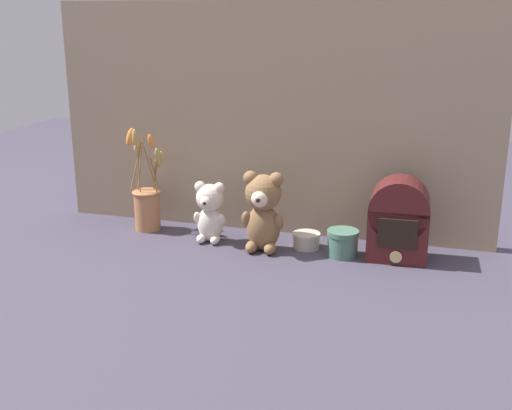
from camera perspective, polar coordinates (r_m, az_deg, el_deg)
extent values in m
plane|color=#3D3847|center=(1.96, -0.17, -3.76)|extent=(4.00, 4.00, 0.00)
cube|color=gray|center=(2.02, 1.20, 7.50)|extent=(1.41, 0.02, 0.72)
ellipsoid|color=olive|center=(1.92, 0.64, -2.02)|extent=(0.11, 0.09, 0.14)
sphere|color=olive|center=(1.88, 0.65, 1.11)|extent=(0.11, 0.11, 0.11)
sphere|color=beige|center=(1.85, 0.36, 0.59)|extent=(0.05, 0.05, 0.05)
sphere|color=black|center=(1.83, 0.19, 0.44)|extent=(0.01, 0.01, 0.01)
sphere|color=olive|center=(1.86, 1.81, 2.27)|extent=(0.04, 0.04, 0.04)
sphere|color=olive|center=(1.88, -0.49, 2.42)|extent=(0.04, 0.04, 0.04)
ellipsoid|color=olive|center=(1.89, 2.02, -1.52)|extent=(0.03, 0.05, 0.06)
ellipsoid|color=olive|center=(1.91, -0.84, -1.29)|extent=(0.03, 0.05, 0.06)
ellipsoid|color=olive|center=(1.90, 1.25, -3.88)|extent=(0.04, 0.06, 0.04)
ellipsoid|color=olive|center=(1.91, -0.41, -3.74)|extent=(0.04, 0.06, 0.04)
ellipsoid|color=beige|center=(2.00, -4.09, -1.71)|extent=(0.08, 0.07, 0.11)
sphere|color=beige|center=(1.97, -4.14, 0.66)|extent=(0.08, 0.08, 0.08)
sphere|color=beige|center=(1.94, -4.43, 0.26)|extent=(0.04, 0.04, 0.04)
sphere|color=black|center=(1.93, -4.60, 0.14)|extent=(0.01, 0.01, 0.01)
sphere|color=beige|center=(1.95, -3.31, 1.53)|extent=(0.03, 0.03, 0.03)
sphere|color=beige|center=(1.97, -5.00, 1.64)|extent=(0.03, 0.03, 0.03)
ellipsoid|color=beige|center=(1.97, -3.10, -1.33)|extent=(0.03, 0.04, 0.05)
ellipsoid|color=beige|center=(2.00, -5.21, -1.15)|extent=(0.03, 0.04, 0.05)
ellipsoid|color=beige|center=(1.98, -3.67, -3.12)|extent=(0.03, 0.05, 0.03)
ellipsoid|color=beige|center=(2.00, -4.89, -3.00)|extent=(0.03, 0.05, 0.03)
cylinder|color=#AD7047|center=(2.13, -9.64, -0.44)|extent=(0.08, 0.08, 0.13)
torus|color=#AD7047|center=(2.11, -9.72, 1.13)|extent=(0.09, 0.09, 0.01)
cylinder|color=olive|center=(2.11, -8.92, 2.76)|extent=(0.04, 0.03, 0.10)
ellipsoid|color=gold|center=(2.11, -8.52, 4.18)|extent=(0.04, 0.04, 0.05)
cylinder|color=olive|center=(2.08, -9.02, 2.71)|extent=(0.01, 0.04, 0.12)
ellipsoid|color=tan|center=(2.05, -8.67, 4.24)|extent=(0.03, 0.04, 0.07)
cylinder|color=olive|center=(2.08, -10.43, 3.54)|extent=(0.02, 0.01, 0.18)
ellipsoid|color=tan|center=(2.06, -10.72, 5.94)|extent=(0.03, 0.03, 0.05)
cylinder|color=olive|center=(2.11, -10.28, 3.22)|extent=(0.02, 0.03, 0.14)
ellipsoid|color=tan|center=(2.11, -10.56, 5.11)|extent=(0.03, 0.03, 0.04)
cylinder|color=olive|center=(2.12, -10.56, 3.65)|extent=(0.03, 0.06, 0.17)
ellipsoid|color=orange|center=(2.13, -11.13, 5.94)|extent=(0.04, 0.05, 0.07)
cylinder|color=olive|center=(2.05, -9.43, 3.35)|extent=(0.03, 0.04, 0.17)
ellipsoid|color=orange|center=(2.02, -9.30, 5.62)|extent=(0.03, 0.03, 0.05)
cylinder|color=olive|center=(2.11, -9.03, 2.67)|extent=(0.03, 0.02, 0.10)
ellipsoid|color=tan|center=(2.10, -8.74, 4.02)|extent=(0.03, 0.03, 0.06)
cube|color=#4C1919|center=(1.89, 12.49, -2.44)|extent=(0.18, 0.13, 0.15)
cylinder|color=#4C1919|center=(1.87, 12.63, -0.21)|extent=(0.18, 0.13, 0.17)
cube|color=black|center=(1.83, 12.45, -2.54)|extent=(0.11, 0.01, 0.08)
cylinder|color=#D6BC7A|center=(1.85, 12.32, -4.54)|extent=(0.03, 0.01, 0.03)
cylinder|color=beige|center=(1.95, 4.49, -3.28)|extent=(0.08, 0.08, 0.04)
cylinder|color=beige|center=(1.94, 4.51, -2.62)|extent=(0.08, 0.08, 0.01)
cylinder|color=#47705B|center=(1.90, 7.70, -3.57)|extent=(0.09, 0.09, 0.06)
cylinder|color=#47705B|center=(1.88, 7.75, -2.45)|extent=(0.09, 0.09, 0.01)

